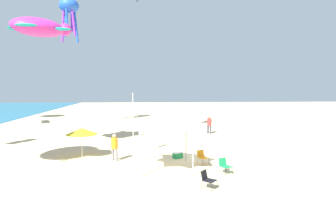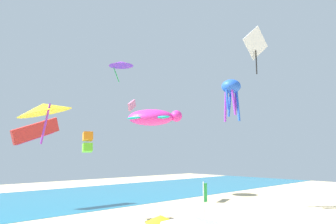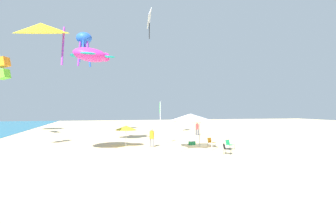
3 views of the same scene
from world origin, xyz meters
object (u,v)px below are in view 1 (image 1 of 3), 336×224
at_px(canopy_tent, 165,121).
at_px(folding_chair_right_of_tent, 224,165).
at_px(kite_turtle_magenta, 39,27).
at_px(kite_octopus_blue, 69,8).
at_px(banner_flag, 133,118).
at_px(person_watching_sky, 114,145).
at_px(person_beachcomber, 209,123).
at_px(cooler_box, 178,155).
at_px(folding_chair_left_of_tent, 207,178).
at_px(folding_chair_facing_ocean, 202,156).
at_px(beach_umbrella, 82,131).

bearing_deg(canopy_tent, folding_chair_right_of_tent, -107.83).
height_order(kite_turtle_magenta, kite_octopus_blue, kite_octopus_blue).
distance_m(banner_flag, person_watching_sky, 2.39).
relative_size(canopy_tent, kite_turtle_magenta, 0.66).
bearing_deg(person_beachcomber, canopy_tent, 118.88).
bearing_deg(canopy_tent, cooler_box, -21.68).
height_order(person_beachcomber, kite_octopus_blue, kite_octopus_blue).
height_order(folding_chair_left_of_tent, cooler_box, folding_chair_left_of_tent).
bearing_deg(cooler_box, kite_turtle_magenta, 74.82).
bearing_deg(folding_chair_left_of_tent, canopy_tent, 67.86).
bearing_deg(banner_flag, person_watching_sky, 142.20).
distance_m(canopy_tent, folding_chair_left_of_tent, 4.44).
relative_size(folding_chair_facing_ocean, cooler_box, 1.10).
xyz_separation_m(cooler_box, kite_octopus_blue, (15.70, 10.99, 13.27)).
xyz_separation_m(folding_chair_left_of_tent, person_beachcomber, (15.24, -3.10, 0.56)).
xyz_separation_m(beach_umbrella, person_beachcomber, (8.87, -10.37, -0.72)).
height_order(beach_umbrella, folding_chair_left_of_tent, beach_umbrella).
bearing_deg(canopy_tent, kite_octopus_blue, 28.99).
relative_size(person_watching_sky, person_beachcomber, 0.99).
height_order(canopy_tent, kite_turtle_magenta, kite_turtle_magenta).
distance_m(folding_chair_right_of_tent, folding_chair_left_of_tent, 2.67).
height_order(canopy_tent, folding_chair_right_of_tent, canopy_tent).
bearing_deg(beach_umbrella, person_beachcomber, -49.47).
distance_m(folding_chair_left_of_tent, kite_octopus_blue, 27.73).
bearing_deg(person_beachcomber, kite_turtle_magenta, 78.35).
distance_m(folding_chair_right_of_tent, person_watching_sky, 7.08).
distance_m(folding_chair_right_of_tent, kite_turtle_magenta, 15.76).
relative_size(folding_chair_facing_ocean, person_beachcomber, 0.46).
bearing_deg(folding_chair_facing_ocean, person_watching_sky, 143.49).
distance_m(cooler_box, banner_flag, 3.95).
bearing_deg(canopy_tent, folding_chair_facing_ocean, -68.08).
xyz_separation_m(folding_chair_facing_ocean, kite_turtle_magenta, (4.07, 10.97, 8.40)).
xyz_separation_m(canopy_tent, person_watching_sky, (1.99, 3.14, -1.74)).
height_order(folding_chair_right_of_tent, cooler_box, folding_chair_right_of_tent).
bearing_deg(person_beachcomber, kite_octopus_blue, 28.95).
bearing_deg(folding_chair_left_of_tent, cooler_box, 47.64).
distance_m(canopy_tent, beach_umbrella, 6.31).
relative_size(beach_umbrella, folding_chair_right_of_tent, 2.51).
distance_m(folding_chair_facing_ocean, folding_chair_left_of_tent, 4.29).
height_order(folding_chair_left_of_tent, person_watching_sky, person_watching_sky).
bearing_deg(person_watching_sky, folding_chair_right_of_tent, 13.46).
bearing_deg(folding_chair_right_of_tent, cooler_box, 97.66).
height_order(canopy_tent, banner_flag, banner_flag).
height_order(folding_chair_right_of_tent, banner_flag, banner_flag).
xyz_separation_m(kite_turtle_magenta, kite_octopus_blue, (13.09, 1.39, 4.59)).
height_order(canopy_tent, person_beachcomber, canopy_tent).
xyz_separation_m(beach_umbrella, folding_chair_left_of_tent, (-6.37, -7.28, -1.28)).
distance_m(person_watching_sky, kite_octopus_blue, 21.50).
bearing_deg(kite_turtle_magenta, folding_chair_facing_ocean, -64.16).
distance_m(person_beachcomber, kite_octopus_blue, 20.43).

